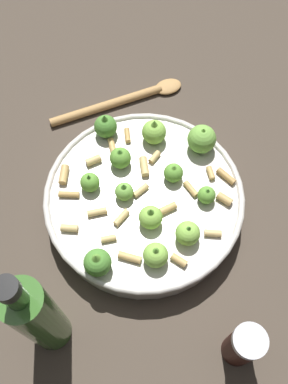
% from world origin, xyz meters
% --- Properties ---
extents(ground_plane, '(2.40, 2.40, 0.00)m').
position_xyz_m(ground_plane, '(0.00, 0.00, 0.00)').
color(ground_plane, '#42382D').
extents(cooking_pan, '(0.31, 0.31, 0.10)m').
position_xyz_m(cooking_pan, '(0.00, 0.00, 0.03)').
color(cooking_pan, beige).
rests_on(cooking_pan, ground).
extents(pepper_shaker, '(0.04, 0.04, 0.10)m').
position_xyz_m(pepper_shaker, '(-0.05, -0.25, 0.05)').
color(pepper_shaker, '#33140F').
rests_on(pepper_shaker, ground).
extents(olive_oil_bottle, '(0.05, 0.05, 0.25)m').
position_xyz_m(olive_oil_bottle, '(-0.23, -0.06, 0.10)').
color(olive_oil_bottle, '#336023').
rests_on(olive_oil_bottle, ground).
extents(wooden_spoon, '(0.25, 0.11, 0.02)m').
position_xyz_m(wooden_spoon, '(0.12, 0.19, 0.01)').
color(wooden_spoon, '#B2844C').
rests_on(wooden_spoon, ground).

